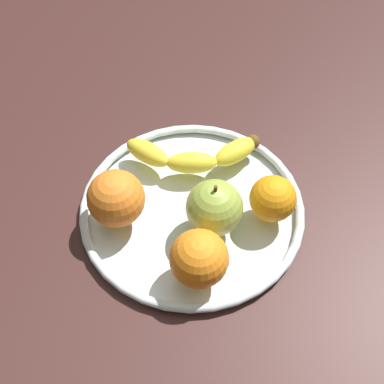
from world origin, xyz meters
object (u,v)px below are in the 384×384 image
object	(u,v)px
orange_front_left	(199,259)
apple	(214,208)
orange_back_left	(116,198)
orange_center	(273,199)
fruit_bowl	(192,209)
banana	(194,155)

from	to	relation	value
orange_front_left	apple	bearing A→B (deg)	87.08
apple	orange_back_left	world-z (taller)	apple
orange_back_left	orange_center	world-z (taller)	orange_back_left
apple	orange_center	bearing A→B (deg)	26.43
orange_back_left	orange_front_left	bearing A→B (deg)	-26.79
orange_back_left	orange_center	size ratio (longest dim) A/B	1.23
orange_center	orange_back_left	bearing A→B (deg)	-166.14
apple	orange_front_left	bearing A→B (deg)	-92.92
fruit_bowl	orange_front_left	bearing A→B (deg)	-72.81
fruit_bowl	orange_center	xyz separation A→B (cm)	(10.53, 1.19, 3.98)
apple	banana	bearing A→B (deg)	115.78
banana	orange_front_left	world-z (taller)	orange_front_left
orange_center	banana	bearing A→B (deg)	151.83
fruit_bowl	orange_center	world-z (taller)	orange_center
orange_back_left	banana	bearing A→B (deg)	54.93
fruit_bowl	orange_front_left	distance (cm)	11.27
apple	orange_front_left	world-z (taller)	apple
fruit_bowl	orange_back_left	xyz separation A→B (cm)	(-9.21, -3.68, 4.68)
apple	orange_center	xyz separation A→B (cm)	(7.09, 3.52, -0.62)
fruit_bowl	banana	world-z (taller)	banana
fruit_bowl	apple	size ratio (longest dim) A/B	3.75
banana	apple	xyz separation A→B (cm)	(4.77, -9.88, 2.17)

